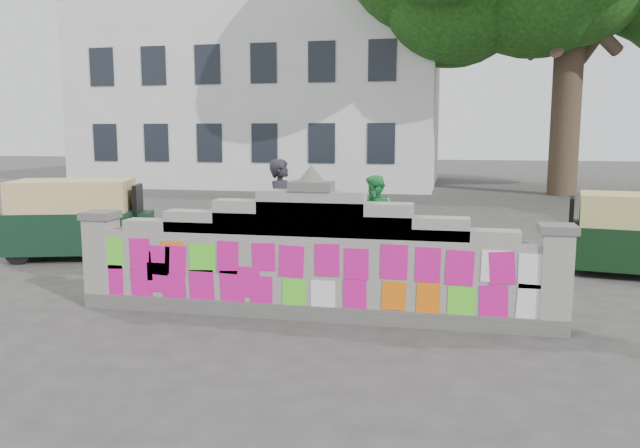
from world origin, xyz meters
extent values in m
plane|color=#383533|center=(0.00, 0.00, 0.00)|extent=(100.00, 100.00, 0.00)
cube|color=#4C4C49|center=(0.00, 0.00, 0.10)|extent=(6.40, 0.42, 0.20)
cube|color=gray|center=(0.00, 0.00, 0.60)|extent=(6.40, 0.32, 1.00)
cube|color=gray|center=(0.00, 0.00, 1.17)|extent=(5.20, 0.32, 0.14)
cube|color=gray|center=(0.00, 0.00, 1.24)|extent=(4.00, 0.32, 0.28)
cube|color=gray|center=(0.00, 0.00, 1.32)|extent=(2.60, 0.32, 0.44)
cube|color=gray|center=(0.00, 0.00, 1.39)|extent=(1.40, 0.32, 0.58)
cube|color=#4C4C49|center=(0.00, 0.00, 1.74)|extent=(0.55, 0.36, 0.12)
cone|color=#4C4C49|center=(0.00, 0.00, 1.90)|extent=(0.36, 0.36, 0.22)
cube|color=gray|center=(-3.02, 0.00, 0.62)|extent=(0.36, 0.40, 1.24)
cube|color=#4C4C49|center=(-3.02, 0.00, 1.28)|extent=(0.44, 0.44, 0.10)
cube|color=gray|center=(3.02, 0.00, 0.62)|extent=(0.36, 0.40, 1.24)
cube|color=#4C4C49|center=(3.02, 0.00, 1.28)|extent=(0.44, 0.44, 0.10)
cube|color=silver|center=(-7.00, 22.00, 4.00)|extent=(16.00, 10.00, 8.00)
cylinder|color=#38281E|center=(6.00, 18.00, 3.00)|extent=(1.10, 1.10, 6.00)
imported|color=black|center=(-0.96, 2.08, 0.51)|extent=(2.04, 0.97, 1.03)
imported|color=#232129|center=(-0.96, 2.08, 0.87)|extent=(0.51, 0.69, 1.74)
imported|color=green|center=(0.38, 3.79, 0.82)|extent=(1.00, 1.00, 1.63)
cube|color=black|center=(-5.38, 2.93, 0.54)|extent=(2.63, 1.92, 0.78)
cube|color=tan|center=(-5.38, 2.93, 1.22)|extent=(2.42, 1.82, 0.59)
cube|color=black|center=(-4.21, 3.30, 0.54)|extent=(0.67, 0.80, 0.69)
cube|color=black|center=(-4.21, 3.30, 1.13)|extent=(0.28, 0.68, 0.59)
cylinder|color=black|center=(-4.12, 3.33, 0.24)|extent=(0.50, 0.26, 0.49)
cylinder|color=black|center=(-6.06, 2.15, 0.24)|extent=(0.50, 0.26, 0.49)
cylinder|color=black|center=(-6.38, 3.18, 0.24)|extent=(0.50, 0.26, 0.49)
cube|color=black|center=(3.83, 3.70, 0.49)|extent=(0.55, 0.69, 0.63)
cube|color=black|center=(3.83, 3.70, 1.03)|extent=(0.18, 0.63, 0.54)
cylinder|color=black|center=(3.74, 3.71, 0.22)|extent=(0.46, 0.18, 0.45)
camera|label=1|loc=(1.76, -7.79, 2.42)|focal=35.00mm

